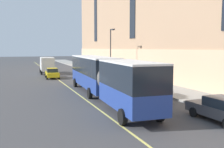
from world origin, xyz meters
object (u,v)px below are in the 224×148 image
Objects in this scene: parked_car_white_5 at (152,89)px; city_bus at (104,75)px; parked_car_silver_0 at (82,68)px; street_lamp at (111,48)px; taxi_cab at (52,73)px; parked_car_champagne_2 at (93,71)px; parked_car_darkgray_3 at (221,109)px; box_truck at (47,64)px.

city_bus is at bearing 168.13° from parked_car_white_5.
city_bus is 27.66m from parked_car_silver_0.
parked_car_white_5 is at bearing -90.20° from parked_car_silver_0.
parked_car_white_5 is 16.85m from street_lamp.
parked_car_champagne_2 is at bearing 7.88° from taxi_cab.
parked_car_silver_0 is 1.11× the size of parked_car_champagne_2.
parked_car_silver_0 is (4.57, 27.25, -1.36)m from city_bus.
city_bus is 4.15× the size of parked_car_darkgray_3.
parked_car_champagne_2 is 0.93× the size of taxi_cab.
parked_car_silver_0 is 8.37m from parked_car_champagne_2.
box_truck is at bearing 89.35° from taxi_cab.
city_bus is 2.70× the size of street_lamp.
street_lamp is (1.85, 16.30, 3.82)m from parked_car_white_5.
parked_car_darkgray_3 is 1.05× the size of taxi_cab.
parked_car_darkgray_3 is at bearing -89.79° from parked_car_champagne_2.
city_bus is at bearing 115.08° from parked_car_darkgray_3.
parked_car_silver_0 is 7.08m from box_truck.
city_bus is 18.15m from taxi_cab.
parked_car_silver_0 and parked_car_champagne_2 have the same top height.
parked_car_silver_0 is at bearing 98.39° from street_lamp.
parked_car_darkgray_3 is at bearing -89.63° from parked_car_white_5.
parked_car_white_5 is (-0.06, 8.73, -0.00)m from parked_car_darkgray_3.
box_truck is 7.48m from taxi_cab.
parked_car_silver_0 is 1.04× the size of taxi_cab.
parked_car_darkgray_3 is 35.71m from box_truck.
box_truck reaches higher than parked_car_white_5.
city_bus reaches higher than parked_car_silver_0.
parked_car_champagne_2 is at bearing 76.82° from city_bus.
street_lamp is (8.61, -2.59, 3.82)m from taxi_cab.
parked_car_white_5 is 20.07m from taxi_cab.
city_bus reaches higher than parked_car_white_5.
parked_car_darkgray_3 and parked_car_white_5 have the same top height.
taxi_cab is (-6.86, -9.30, -0.00)m from parked_car_silver_0.
city_bus is 4.42× the size of parked_car_white_5.
parked_car_darkgray_3 is 0.65× the size of street_lamp.
box_truck is 0.96× the size of street_lamp.
street_lamp is (6.32, 15.36, 2.46)m from city_bus.
parked_car_champagne_2 and parked_car_white_5 have the same top height.
city_bus is 2.81× the size of box_truck.
street_lamp is at bearing 85.90° from parked_car_darkgray_3.
city_bus is 4.35× the size of taxi_cab.
parked_car_white_5 is 0.63× the size of box_truck.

